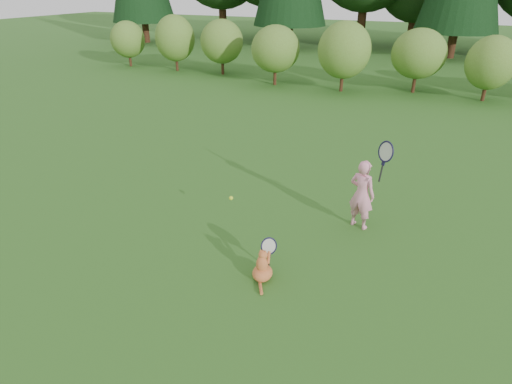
% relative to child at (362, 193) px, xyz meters
% --- Properties ---
extents(ground, '(100.00, 100.00, 0.00)m').
position_rel_child_xyz_m(ground, '(-2.02, -1.55, -0.71)').
color(ground, '#225518').
rests_on(ground, ground).
extents(shrub_row, '(28.00, 3.00, 2.80)m').
position_rel_child_xyz_m(shrub_row, '(-2.02, 11.45, 0.69)').
color(shrub_row, '#4E6820').
rests_on(shrub_row, ground).
extents(child, '(0.79, 0.54, 2.02)m').
position_rel_child_xyz_m(child, '(0.00, 0.00, 0.00)').
color(child, pink).
rests_on(child, ground).
extents(cat, '(0.39, 0.72, 0.73)m').
position_rel_child_xyz_m(cat, '(-1.03, -2.22, -0.44)').
color(cat, '#B85C23').
rests_on(cat, ground).
extents(tennis_ball, '(0.08, 0.08, 0.08)m').
position_rel_child_xyz_m(tennis_ball, '(-2.23, -0.98, -0.12)').
color(tennis_ball, '#D0D118').
rests_on(tennis_ball, ground).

